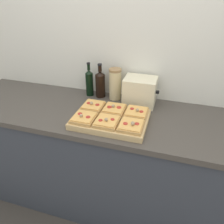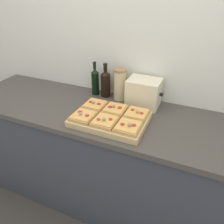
{
  "view_description": "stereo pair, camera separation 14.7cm",
  "coord_description": "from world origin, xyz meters",
  "px_view_note": "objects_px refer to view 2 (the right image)",
  "views": [
    {
      "loc": [
        0.31,
        -0.98,
        1.74
      ],
      "look_at": [
        -0.05,
        0.24,
        0.99
      ],
      "focal_mm": 35.0,
      "sensor_mm": 36.0,
      "label": 1
    },
    {
      "loc": [
        0.45,
        -0.93,
        1.74
      ],
      "look_at": [
        -0.05,
        0.24,
        0.99
      ],
      "focal_mm": 35.0,
      "sensor_mm": 36.0,
      "label": 2
    }
  ],
  "objects_px": {
    "cutting_board": "(110,119)",
    "toaster_oven": "(144,93)",
    "grain_jar_tall": "(120,84)",
    "wine_bottle": "(106,83)",
    "olive_oil_bottle": "(95,81)"
  },
  "relations": [
    {
      "from": "grain_jar_tall",
      "to": "wine_bottle",
      "type": "bearing_deg",
      "value": 180.0
    },
    {
      "from": "toaster_oven",
      "to": "grain_jar_tall",
      "type": "bearing_deg",
      "value": 171.28
    },
    {
      "from": "olive_oil_bottle",
      "to": "wine_bottle",
      "type": "xyz_separation_m",
      "value": [
        0.09,
        0.0,
        -0.0
      ]
    },
    {
      "from": "cutting_board",
      "to": "olive_oil_bottle",
      "type": "relative_size",
      "value": 1.76
    },
    {
      "from": "wine_bottle",
      "to": "grain_jar_tall",
      "type": "relative_size",
      "value": 1.11
    },
    {
      "from": "cutting_board",
      "to": "toaster_oven",
      "type": "height_order",
      "value": "toaster_oven"
    },
    {
      "from": "olive_oil_bottle",
      "to": "grain_jar_tall",
      "type": "relative_size",
      "value": 1.12
    },
    {
      "from": "wine_bottle",
      "to": "toaster_oven",
      "type": "height_order",
      "value": "wine_bottle"
    },
    {
      "from": "olive_oil_bottle",
      "to": "grain_jar_tall",
      "type": "height_order",
      "value": "olive_oil_bottle"
    },
    {
      "from": "wine_bottle",
      "to": "cutting_board",
      "type": "bearing_deg",
      "value": -60.76
    },
    {
      "from": "toaster_oven",
      "to": "wine_bottle",
      "type": "bearing_deg",
      "value": 174.55
    },
    {
      "from": "olive_oil_bottle",
      "to": "wine_bottle",
      "type": "distance_m",
      "value": 0.09
    },
    {
      "from": "cutting_board",
      "to": "toaster_oven",
      "type": "bearing_deg",
      "value": 67.0
    },
    {
      "from": "cutting_board",
      "to": "toaster_oven",
      "type": "distance_m",
      "value": 0.35
    },
    {
      "from": "cutting_board",
      "to": "wine_bottle",
      "type": "xyz_separation_m",
      "value": [
        -0.2,
        0.35,
        0.09
      ]
    }
  ]
}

